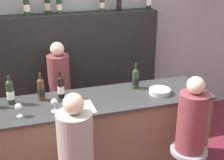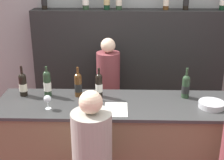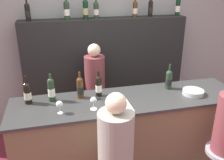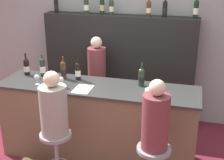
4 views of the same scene
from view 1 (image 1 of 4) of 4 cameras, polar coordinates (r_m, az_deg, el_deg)
The scene contains 21 objects.
wall_back at distance 4.60m, azimuth -7.97°, elevation 6.58°, with size 6.40×0.05×2.60m.
bar_counter at distance 3.62m, azimuth -3.28°, elevation -11.12°, with size 2.62×0.69×1.05m.
back_bar_cabinet at distance 4.52m, azimuth -7.20°, elevation 0.83°, with size 2.45×0.28×1.78m.
wine_bottle_counter_1 at distance 3.38m, azimuth -18.12°, elevation -2.10°, with size 0.08×0.08×0.31m.
wine_bottle_counter_2 at distance 3.39m, azimuth -12.85°, elevation -1.66°, with size 0.08×0.08×0.31m.
wine_bottle_counter_3 at distance 3.41m, azimuth -9.35°, elevation -1.27°, with size 0.07×0.07×0.30m.
wine_bottle_counter_4 at distance 3.61m, azimuth 4.33°, elevation 0.28°, with size 0.08×0.08×0.31m.
wine_bottle_backbar_1 at distance 4.21m, azimuth -15.36°, elevation 13.05°, with size 0.08×0.08×0.33m.
wine_bottle_backbar_2 at distance 4.23m, azimuth -11.72°, elevation 13.46°, with size 0.08×0.08×0.32m.
wine_bottle_backbar_3 at distance 4.25m, azimuth -9.63°, elevation 13.44°, with size 0.08×0.08×0.30m.
wine_bottle_backbar_4 at distance 4.37m, azimuth -1.84°, elevation 13.93°, with size 0.07×0.07×0.30m.
wine_bottle_backbar_5 at distance 4.44m, azimuth 1.29°, elevation 14.13°, with size 0.07×0.07×0.31m.
wine_bottle_backbar_6 at distance 4.60m, azimuth 6.77°, elevation 14.40°, with size 0.07×0.07×0.33m.
wine_glass_0 at distance 3.12m, azimuth -16.73°, elevation -4.79°, with size 0.07×0.07×0.14m.
wine_glass_1 at distance 3.13m, azimuth -10.52°, elevation -4.07°, with size 0.07×0.07×0.14m.
metal_bowl at distance 3.54m, azimuth 8.72°, elevation -2.05°, with size 0.24×0.24×0.05m.
tasting_menu at distance 3.21m, azimuth -5.25°, elevation -4.97°, with size 0.21×0.30×0.00m.
guest_seated_left at distance 2.80m, azimuth -6.74°, elevation -10.80°, with size 0.32×0.32×0.78m.
bar_stool_right at distance 3.43m, azimuth 13.67°, elevation -14.10°, with size 0.38×0.38×0.66m.
guest_seated_right at distance 3.18m, azimuth 14.45°, elevation -6.95°, with size 0.29×0.29×0.79m.
bartender at distance 4.17m, azimuth -9.36°, elevation -3.91°, with size 0.28×0.28×1.51m.
Camera 1 is at (-0.72, -2.63, 2.50)m, focal length 50.00 mm.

